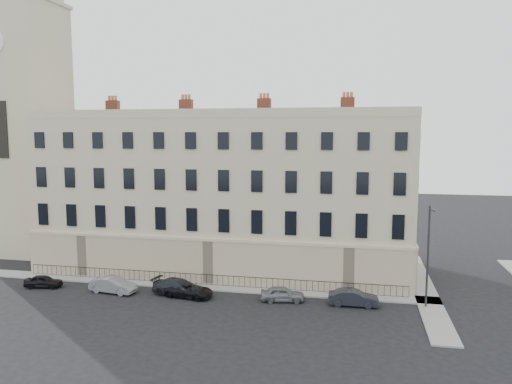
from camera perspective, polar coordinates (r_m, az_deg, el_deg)
ground at (r=39.51m, az=0.53°, el=-13.49°), size 160.00×160.00×0.00m
terrace at (r=50.45m, az=-3.52°, el=-0.27°), size 36.22×12.22×17.00m
church_tower at (r=62.72m, az=-25.20°, el=10.72°), size 8.00×8.13×44.00m
pavement_terrace at (r=46.79m, az=-10.56°, el=-10.26°), size 48.00×2.00×0.12m
pavement_east_return at (r=46.81m, az=18.62°, el=-10.50°), size 2.00×24.00×0.12m
railings at (r=45.71m, az=-5.66°, el=-9.95°), size 35.00×0.04×0.96m
car_a at (r=48.84m, az=-23.12°, el=-9.37°), size 3.44×1.84×1.11m
car_b at (r=45.32m, az=-16.02°, el=-10.17°), size 4.26×1.96×1.35m
car_c at (r=43.48m, az=-8.78°, el=-10.70°), size 4.96×2.68×1.36m
car_d at (r=42.90m, az=-7.63°, el=-11.09°), size 4.31×2.47×1.13m
car_e at (r=41.60m, az=3.04°, el=-11.55°), size 3.77×2.00×1.22m
car_f at (r=41.24m, az=11.08°, el=-11.78°), size 4.00×1.48×1.31m
streetlamp at (r=41.08m, az=19.09°, el=-6.50°), size 0.27×1.77×8.15m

